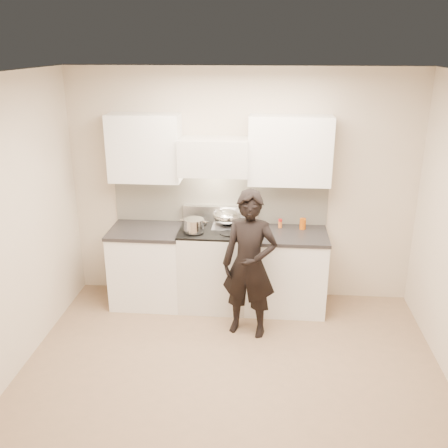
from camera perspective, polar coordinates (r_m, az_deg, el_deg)
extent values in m
plane|color=#8A6C51|center=(4.83, 0.68, -17.31)|extent=(4.00, 4.00, 0.00)
cube|color=#C3B39C|center=(5.81, 2.03, 4.22)|extent=(4.00, 0.04, 2.70)
cube|color=#C3B39C|center=(2.63, -2.18, -16.92)|extent=(4.00, 0.04, 2.70)
cube|color=#C3B39C|center=(4.73, -24.20, -1.34)|extent=(0.04, 3.50, 2.70)
cube|color=silver|center=(3.85, 0.85, 16.45)|extent=(4.00, 3.50, 0.02)
cube|color=silver|center=(5.86, -0.44, 2.69)|extent=(2.50, 0.02, 0.53)
cube|color=silver|center=(5.88, -0.96, 1.15)|extent=(0.76, 0.08, 0.20)
cube|color=silver|center=(5.54, -1.16, 7.72)|extent=(0.76, 0.40, 0.40)
cylinder|color=silver|center=(5.41, -1.35, 5.45)|extent=(0.66, 0.02, 0.02)
cube|color=white|center=(5.54, 7.54, 8.33)|extent=(0.90, 0.33, 0.75)
cube|color=white|center=(5.69, -9.05, 8.58)|extent=(0.80, 0.33, 0.75)
cube|color=beige|center=(5.85, 3.26, 1.77)|extent=(0.08, 0.01, 0.12)
cube|color=silver|center=(5.84, -1.20, -5.02)|extent=(0.76, 0.65, 0.92)
cube|color=black|center=(5.65, -1.24, -0.68)|extent=(0.76, 0.65, 0.02)
cube|color=#ADAFB8|center=(5.75, 0.48, -0.18)|extent=(0.36, 0.34, 0.01)
cylinder|color=silver|center=(5.44, -1.55, -3.27)|extent=(0.62, 0.02, 0.02)
cylinder|color=black|center=(5.53, -3.26, -0.98)|extent=(0.18, 0.18, 0.01)
cylinder|color=black|center=(5.49, 0.46, -1.10)|extent=(0.18, 0.18, 0.01)
cylinder|color=black|center=(5.81, -2.85, 0.07)|extent=(0.18, 0.18, 0.01)
cylinder|color=black|center=(5.77, 0.70, -0.03)|extent=(0.18, 0.18, 0.01)
cube|color=white|center=(5.82, 6.98, -5.46)|extent=(0.90, 0.65, 0.88)
cube|color=black|center=(5.64, 7.18, -1.24)|extent=(0.92, 0.67, 0.04)
cube|color=white|center=(5.97, -8.69, -4.87)|extent=(0.80, 0.65, 0.88)
cube|color=black|center=(5.80, -8.92, -0.74)|extent=(0.82, 0.67, 0.04)
ellipsoid|color=silver|center=(5.74, 0.32, 0.83)|extent=(0.31, 0.31, 0.17)
torus|color=silver|center=(5.73, 0.32, 1.20)|extent=(0.32, 0.32, 0.01)
ellipsoid|color=beige|center=(5.74, 0.32, 0.75)|extent=(0.18, 0.18, 0.08)
cylinder|color=white|center=(5.60, -0.23, 1.32)|extent=(0.02, 0.23, 0.17)
cylinder|color=silver|center=(5.51, -3.47, -0.15)|extent=(0.26, 0.26, 0.15)
cube|color=silver|center=(5.53, -4.80, 0.51)|extent=(0.05, 0.03, 0.01)
cube|color=silver|center=(5.45, -2.14, 0.27)|extent=(0.05, 0.03, 0.01)
cylinder|color=silver|center=(5.77, 3.45, 0.37)|extent=(0.10, 0.10, 0.15)
cylinder|color=black|center=(5.75, 3.71, 1.06)|extent=(0.01, 0.01, 0.26)
cylinder|color=white|center=(5.76, 3.64, 1.11)|extent=(0.01, 0.01, 0.26)
cylinder|color=silver|center=(5.77, 3.47, 1.14)|extent=(0.01, 0.01, 0.26)
cylinder|color=black|center=(5.76, 3.30, 1.12)|extent=(0.01, 0.01, 0.26)
cylinder|color=silver|center=(5.75, 3.23, 1.07)|extent=(0.01, 0.01, 0.26)
cylinder|color=white|center=(5.73, 3.29, 1.01)|extent=(0.01, 0.01, 0.26)
cylinder|color=black|center=(5.73, 3.47, 0.99)|extent=(0.01, 0.01, 0.26)
cylinder|color=silver|center=(5.73, 3.64, 1.00)|extent=(0.01, 0.01, 0.26)
cylinder|color=orange|center=(5.78, 6.43, -0.05)|extent=(0.04, 0.04, 0.08)
cylinder|color=red|center=(5.77, 6.45, 0.43)|extent=(0.05, 0.05, 0.03)
cylinder|color=#BB510A|center=(5.77, 8.98, 0.03)|extent=(0.07, 0.07, 0.13)
imported|color=black|center=(5.14, 2.93, -4.66)|extent=(0.65, 0.50, 1.57)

